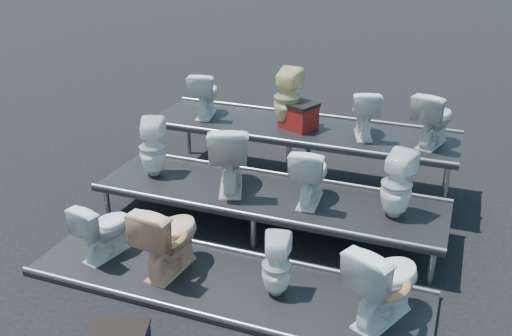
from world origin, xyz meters
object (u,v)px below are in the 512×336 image
(toilet_2, at_px, (277,266))
(toilet_8, at_px, (205,94))
(toilet_11, at_px, (434,118))
(red_crate, at_px, (299,117))
(toilet_5, at_px, (230,156))
(toilet_9, at_px, (287,98))
(toilet_0, at_px, (104,228))
(toilet_3, at_px, (385,281))
(toilet_6, at_px, (310,174))
(toilet_7, at_px, (397,185))
(toilet_4, at_px, (153,148))
(toilet_10, at_px, (365,113))
(toilet_1, at_px, (169,236))

(toilet_2, height_order, toilet_8, toilet_8)
(toilet_11, xyz_separation_m, red_crate, (-1.74, -0.03, -0.19))
(toilet_5, distance_m, toilet_9, 1.39)
(toilet_0, distance_m, red_crate, 3.00)
(toilet_3, xyz_separation_m, toilet_9, (-1.80, 2.60, 0.79))
(toilet_3, distance_m, toilet_9, 3.26)
(toilet_6, bearing_deg, toilet_3, 126.53)
(toilet_6, distance_m, toilet_8, 2.37)
(toilet_2, xyz_separation_m, toilet_11, (1.16, 2.60, 0.82))
(toilet_8, bearing_deg, red_crate, 166.80)
(toilet_2, bearing_deg, toilet_9, -86.24)
(toilet_7, bearing_deg, toilet_4, 15.75)
(toilet_4, xyz_separation_m, toilet_10, (2.41, 1.30, 0.34))
(toilet_9, bearing_deg, toilet_1, 86.14)
(toilet_7, bearing_deg, toilet_6, 15.75)
(toilet_0, distance_m, toilet_11, 4.17)
(toilet_6, bearing_deg, toilet_4, -3.47)
(toilet_4, height_order, red_crate, toilet_4)
(toilet_8, distance_m, toilet_11, 3.15)
(toilet_0, bearing_deg, toilet_5, -113.08)
(toilet_5, bearing_deg, toilet_7, 159.28)
(toilet_1, relative_size, toilet_5, 0.97)
(toilet_4, bearing_deg, toilet_10, -170.85)
(toilet_0, distance_m, toilet_8, 2.72)
(toilet_0, distance_m, toilet_3, 3.05)
(toilet_5, height_order, toilet_8, toilet_8)
(red_crate, bearing_deg, toilet_4, -116.53)
(toilet_5, height_order, toilet_9, toilet_9)
(toilet_3, bearing_deg, toilet_9, -30.48)
(toilet_1, xyz_separation_m, toilet_9, (0.44, 2.60, 0.79))
(toilet_1, height_order, toilet_4, toilet_4)
(toilet_2, relative_size, toilet_7, 0.86)
(toilet_0, height_order, red_crate, red_crate)
(toilet_5, distance_m, toilet_7, 1.98)
(toilet_3, relative_size, toilet_6, 1.19)
(toilet_8, xyz_separation_m, red_crate, (1.41, -0.03, -0.17))
(toilet_7, distance_m, toilet_10, 1.48)
(toilet_9, bearing_deg, toilet_8, 5.65)
(toilet_3, height_order, toilet_11, toilet_11)
(toilet_9, bearing_deg, toilet_2, 111.88)
(toilet_10, bearing_deg, toilet_7, 99.46)
(toilet_4, bearing_deg, toilet_1, 105.98)
(toilet_2, xyz_separation_m, toilet_6, (-0.05, 1.30, 0.42))
(toilet_0, xyz_separation_m, red_crate, (1.42, 2.57, 0.62))
(toilet_3, distance_m, toilet_8, 4.06)
(toilet_0, relative_size, red_crate, 1.54)
(toilet_1, bearing_deg, toilet_2, -174.41)
(toilet_1, height_order, red_crate, red_crate)
(toilet_4, relative_size, toilet_9, 0.94)
(toilet_6, relative_size, toilet_7, 0.92)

